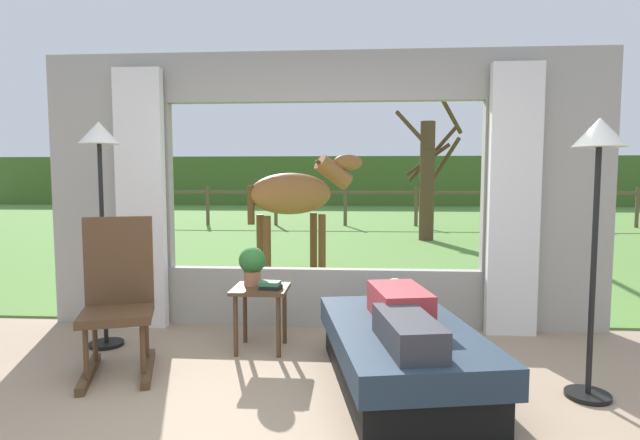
{
  "coord_description": "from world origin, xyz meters",
  "views": [
    {
      "loc": [
        0.3,
        -2.47,
        1.41
      ],
      "look_at": [
        0.0,
        1.8,
        1.05
      ],
      "focal_mm": 28.57,
      "sensor_mm": 36.0,
      "label": 1
    }
  ],
  "objects_px": {
    "side_table": "(261,298)",
    "floor_lamp_left": "(100,166)",
    "recliner_sofa": "(401,354)",
    "reclining_person": "(402,312)",
    "floor_lamp_right": "(598,174)",
    "pasture_tree": "(428,175)",
    "rocking_chair": "(118,297)",
    "horse": "(296,195)",
    "book_stack": "(270,285)",
    "potted_plant": "(252,263)"
  },
  "relations": [
    {
      "from": "rocking_chair",
      "to": "reclining_person",
      "type": "bearing_deg",
      "value": -24.24
    },
    {
      "from": "reclining_person",
      "to": "recliner_sofa",
      "type": "bearing_deg",
      "value": 79.64
    },
    {
      "from": "rocking_chair",
      "to": "side_table",
      "type": "relative_size",
      "value": 2.15
    },
    {
      "from": "rocking_chair",
      "to": "book_stack",
      "type": "height_order",
      "value": "rocking_chair"
    },
    {
      "from": "floor_lamp_left",
      "to": "pasture_tree",
      "type": "relative_size",
      "value": 0.57
    },
    {
      "from": "side_table",
      "to": "floor_lamp_left",
      "type": "xyz_separation_m",
      "value": [
        -1.32,
        0.0,
        1.08
      ]
    },
    {
      "from": "rocking_chair",
      "to": "side_table",
      "type": "height_order",
      "value": "rocking_chair"
    },
    {
      "from": "book_stack",
      "to": "potted_plant",
      "type": "bearing_deg",
      "value": 143.36
    },
    {
      "from": "book_stack",
      "to": "floor_lamp_left",
      "type": "relative_size",
      "value": 0.1
    },
    {
      "from": "side_table",
      "to": "pasture_tree",
      "type": "relative_size",
      "value": 0.16
    },
    {
      "from": "reclining_person",
      "to": "floor_lamp_left",
      "type": "bearing_deg",
      "value": 153.43
    },
    {
      "from": "recliner_sofa",
      "to": "book_stack",
      "type": "height_order",
      "value": "book_stack"
    },
    {
      "from": "recliner_sofa",
      "to": "rocking_chair",
      "type": "relative_size",
      "value": 1.64
    },
    {
      "from": "floor_lamp_right",
      "to": "pasture_tree",
      "type": "bearing_deg",
      "value": 89.42
    },
    {
      "from": "potted_plant",
      "to": "horse",
      "type": "distance_m",
      "value": 3.3
    },
    {
      "from": "floor_lamp_left",
      "to": "floor_lamp_right",
      "type": "bearing_deg",
      "value": -11.91
    },
    {
      "from": "reclining_person",
      "to": "horse",
      "type": "bearing_deg",
      "value": 95.9
    },
    {
      "from": "rocking_chair",
      "to": "book_stack",
      "type": "xyz_separation_m",
      "value": [
        1.04,
        0.44,
        0.01
      ]
    },
    {
      "from": "potted_plant",
      "to": "floor_lamp_left",
      "type": "bearing_deg",
      "value": -177.34
    },
    {
      "from": "pasture_tree",
      "to": "side_table",
      "type": "bearing_deg",
      "value": -107.81
    },
    {
      "from": "floor_lamp_left",
      "to": "pasture_tree",
      "type": "xyz_separation_m",
      "value": [
        3.66,
        7.29,
        -0.04
      ]
    },
    {
      "from": "reclining_person",
      "to": "rocking_chair",
      "type": "bearing_deg",
      "value": 164.38
    },
    {
      "from": "pasture_tree",
      "to": "reclining_person",
      "type": "bearing_deg",
      "value": -99.01
    },
    {
      "from": "potted_plant",
      "to": "pasture_tree",
      "type": "height_order",
      "value": "pasture_tree"
    },
    {
      "from": "floor_lamp_left",
      "to": "floor_lamp_right",
      "type": "distance_m",
      "value": 3.66
    },
    {
      "from": "book_stack",
      "to": "recliner_sofa",
      "type": "bearing_deg",
      "value": -30.32
    },
    {
      "from": "floor_lamp_left",
      "to": "floor_lamp_right",
      "type": "xyz_separation_m",
      "value": [
        3.58,
        -0.75,
        -0.07
      ]
    },
    {
      "from": "recliner_sofa",
      "to": "reclining_person",
      "type": "relative_size",
      "value": 1.28
    },
    {
      "from": "side_table",
      "to": "floor_lamp_left",
      "type": "distance_m",
      "value": 1.7
    },
    {
      "from": "side_table",
      "to": "horse",
      "type": "relative_size",
      "value": 0.3
    },
    {
      "from": "book_stack",
      "to": "floor_lamp_right",
      "type": "distance_m",
      "value": 2.44
    },
    {
      "from": "book_stack",
      "to": "horse",
      "type": "height_order",
      "value": "horse"
    },
    {
      "from": "reclining_person",
      "to": "floor_lamp_right",
      "type": "bearing_deg",
      "value": -13.22
    },
    {
      "from": "side_table",
      "to": "book_stack",
      "type": "xyz_separation_m",
      "value": [
        0.09,
        -0.07,
        0.12
      ]
    },
    {
      "from": "recliner_sofa",
      "to": "side_table",
      "type": "distance_m",
      "value": 1.27
    },
    {
      "from": "recliner_sofa",
      "to": "pasture_tree",
      "type": "xyz_separation_m",
      "value": [
        1.27,
        7.94,
        1.24
      ]
    },
    {
      "from": "side_table",
      "to": "pasture_tree",
      "type": "height_order",
      "value": "pasture_tree"
    },
    {
      "from": "recliner_sofa",
      "to": "pasture_tree",
      "type": "distance_m",
      "value": 8.14
    },
    {
      "from": "recliner_sofa",
      "to": "reclining_person",
      "type": "height_order",
      "value": "reclining_person"
    },
    {
      "from": "reclining_person",
      "to": "potted_plant",
      "type": "relative_size",
      "value": 4.48
    },
    {
      "from": "rocking_chair",
      "to": "potted_plant",
      "type": "distance_m",
      "value": 1.05
    },
    {
      "from": "floor_lamp_left",
      "to": "horse",
      "type": "bearing_deg",
      "value": 69.85
    },
    {
      "from": "floor_lamp_left",
      "to": "side_table",
      "type": "bearing_deg",
      "value": -0.11
    },
    {
      "from": "recliner_sofa",
      "to": "book_stack",
      "type": "bearing_deg",
      "value": 139.32
    },
    {
      "from": "floor_lamp_right",
      "to": "side_table",
      "type": "bearing_deg",
      "value": 161.61
    },
    {
      "from": "book_stack",
      "to": "horse",
      "type": "relative_size",
      "value": 0.1
    },
    {
      "from": "side_table",
      "to": "book_stack",
      "type": "distance_m",
      "value": 0.17
    },
    {
      "from": "recliner_sofa",
      "to": "pasture_tree",
      "type": "height_order",
      "value": "pasture_tree"
    },
    {
      "from": "reclining_person",
      "to": "pasture_tree",
      "type": "distance_m",
      "value": 8.14
    },
    {
      "from": "potted_plant",
      "to": "book_stack",
      "type": "bearing_deg",
      "value": -36.64
    }
  ]
}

